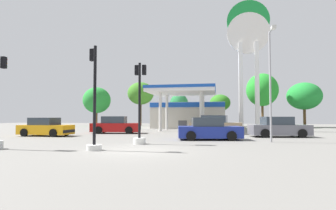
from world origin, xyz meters
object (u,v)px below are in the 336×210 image
at_px(station_pole_sign, 248,46).
at_px(car_1, 216,125).
at_px(car_4, 46,128).
at_px(tree_2, 179,104).
at_px(car_0, 279,128).
at_px(tree_3, 220,103).
at_px(tree_4, 262,90).
at_px(tree_1, 141,94).
at_px(traffic_signal_1, 140,115).
at_px(car_2, 209,130).
at_px(traffic_signal_2, 94,114).
at_px(corner_streetlamp, 271,74).
at_px(tree_5, 304,96).
at_px(tree_0, 97,100).
at_px(car_3, 116,126).

bearing_deg(station_pole_sign, car_1, -128.27).
relative_size(car_4, tree_2, 0.79).
bearing_deg(car_1, car_0, -33.84).
xyz_separation_m(car_1, tree_3, (0.55, 17.05, 2.89)).
xyz_separation_m(station_pole_sign, tree_4, (2.98, 10.20, -3.76)).
height_order(car_0, tree_1, tree_1).
xyz_separation_m(station_pole_sign, car_1, (-3.44, -4.36, -8.33)).
height_order(station_pole_sign, tree_4, station_pole_sign).
distance_m(car_4, tree_3, 26.73).
distance_m(car_0, traffic_signal_1, 11.22).
distance_m(car_1, car_2, 6.55).
xyz_separation_m(traffic_signal_2, corner_streetlamp, (8.77, 5.29, 2.43)).
bearing_deg(station_pole_sign, corner_streetlamp, -90.59).
bearing_deg(car_2, car_4, 176.09).
relative_size(traffic_signal_1, tree_2, 0.90).
bearing_deg(tree_4, tree_2, 170.41).
relative_size(car_0, car_1, 0.93).
bearing_deg(car_1, tree_4, 66.19).
height_order(tree_1, tree_5, tree_1).
bearing_deg(car_1, car_2, -93.73).
height_order(traffic_signal_1, tree_5, tree_5).
relative_size(car_0, traffic_signal_2, 0.93).
relative_size(tree_0, tree_4, 0.83).
height_order(traffic_signal_2, tree_1, tree_1).
relative_size(car_2, tree_5, 0.69).
bearing_deg(traffic_signal_1, traffic_signal_2, -112.96).
height_order(car_2, tree_3, tree_3).
bearing_deg(tree_4, station_pole_sign, -106.31).
relative_size(car_0, car_2, 1.02).
relative_size(tree_3, corner_streetlamp, 0.73).
relative_size(traffic_signal_1, tree_0, 0.73).
bearing_deg(traffic_signal_2, car_0, 44.05).
relative_size(tree_2, tree_4, 0.67).
bearing_deg(car_3, car_1, 9.32).
relative_size(car_1, car_2, 1.10).
bearing_deg(traffic_signal_1, station_pole_sign, 61.94).
relative_size(traffic_signal_1, corner_streetlamp, 0.68).
distance_m(car_0, car_2, 6.13).
distance_m(car_1, car_3, 9.19).
distance_m(car_0, car_1, 5.64).
bearing_deg(tree_0, tree_3, 4.75).
bearing_deg(car_3, tree_4, 46.01).
bearing_deg(tree_1, car_4, -92.78).
bearing_deg(station_pole_sign, tree_5, 52.04).
height_order(traffic_signal_1, tree_2, tree_2).
distance_m(station_pole_sign, tree_1, 20.17).
height_order(car_1, corner_streetlamp, corner_streetlamp).
bearing_deg(car_4, car_3, 44.94).
xyz_separation_m(car_2, tree_0, (-18.86, 21.93, 3.53)).
bearing_deg(tree_3, traffic_signal_1, -99.95).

